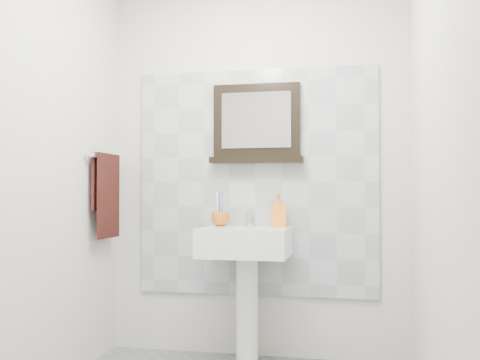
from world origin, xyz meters
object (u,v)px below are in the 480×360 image
at_px(pedestal_sink, 246,257).
at_px(toothbrush_cup, 220,219).
at_px(soap_dispenser, 278,210).
at_px(framed_mirror, 257,126).
at_px(hand_towel, 106,189).

relative_size(pedestal_sink, toothbrush_cup, 8.17).
xyz_separation_m(soap_dispenser, framed_mirror, (-0.15, 0.07, 0.56)).
bearing_deg(framed_mirror, hand_towel, -165.77).
distance_m(pedestal_sink, hand_towel, 1.01).
relative_size(pedestal_sink, hand_towel, 1.75).
relative_size(soap_dispenser, framed_mirror, 0.34).
xyz_separation_m(pedestal_sink, hand_towel, (-0.92, -0.06, 0.43)).
bearing_deg(toothbrush_cup, soap_dispenser, 2.01).
xyz_separation_m(framed_mirror, hand_towel, (-0.96, -0.24, -0.42)).
bearing_deg(framed_mirror, soap_dispenser, -23.47).
height_order(toothbrush_cup, soap_dispenser, soap_dispenser).
bearing_deg(hand_towel, soap_dispenser, 9.06).
bearing_deg(hand_towel, framed_mirror, 14.23).
relative_size(toothbrush_cup, framed_mirror, 0.19).
height_order(toothbrush_cup, hand_towel, hand_towel).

